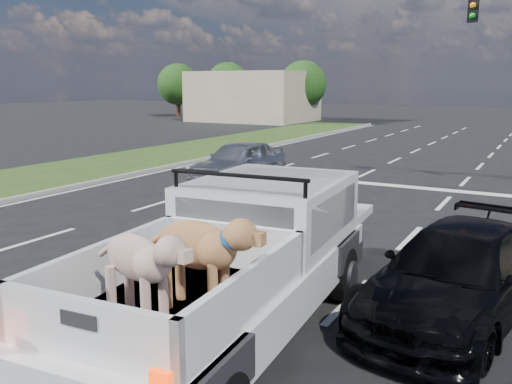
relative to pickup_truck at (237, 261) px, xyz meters
The scene contains 11 objects.
ground 2.20m from the pickup_truck, 114.85° to the left, with size 160.00×160.00×0.00m, color black.
road_markings 8.43m from the pickup_truck, 95.62° to the left, with size 17.75×60.00×0.01m.
grass_median_left 14.60m from the pickup_truck, 147.76° to the left, with size 5.00×60.00×0.10m, color #213D12.
curb_left 12.60m from the pickup_truck, 141.79° to the left, with size 0.15×60.00×0.14m, color gray.
building_left 43.14m from the pickup_truck, 118.86° to the left, with size 10.00×8.00×4.40m, color tan.
tree_far_a 50.36m from the pickup_truck, 127.77° to the left, with size 4.20×4.20×5.40m.
tree_far_b 46.93m from the pickup_truck, 121.97° to the left, with size 4.20×4.20×5.40m.
tree_far_c 43.24m from the pickup_truck, 112.92° to the left, with size 4.20×4.20×5.40m.
pickup_truck is the anchor object (origin of this frame).
silver_sedan 11.48m from the pickup_truck, 120.47° to the left, with size 1.69×4.19×1.43m, color #B4B7BC.
black_coupe 3.18m from the pickup_truck, 38.61° to the left, with size 1.81×4.46×1.30m, color black.
Camera 1 is at (4.31, -7.56, 3.28)m, focal length 38.00 mm.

